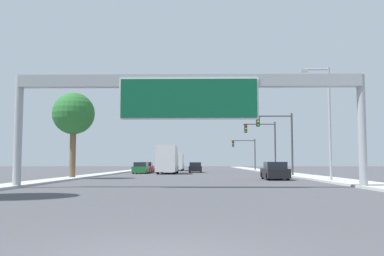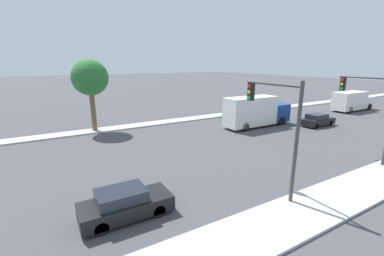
% 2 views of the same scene
% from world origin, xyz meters
% --- Properties ---
extents(median_strip_left, '(2.00, 120.00, 0.15)m').
position_xyz_m(median_strip_left, '(-10.75, 60.00, 0.07)').
color(median_strip_left, '#B5B5B5').
rests_on(median_strip_left, ground).
extents(car_mid_center, '(1.85, 4.35, 1.46)m').
position_xyz_m(car_mid_center, '(0.00, 55.24, 0.69)').
color(car_mid_center, black).
rests_on(car_mid_center, ground).
extents(car_far_left, '(1.85, 4.44, 1.51)m').
position_xyz_m(car_far_left, '(7.00, 29.90, 0.71)').
color(car_far_left, black).
rests_on(car_far_left, ground).
extents(car_near_left, '(1.80, 4.54, 1.49)m').
position_xyz_m(car_near_left, '(-7.00, 54.78, 0.70)').
color(car_near_left, red).
rests_on(car_near_left, ground).
extents(car_near_right, '(1.83, 4.45, 1.48)m').
position_xyz_m(car_near_right, '(-7.00, 49.07, 0.70)').
color(car_near_right, '#1E662D').
rests_on(car_near_right, ground).
extents(truck_box_primary, '(2.35, 8.79, 3.59)m').
position_xyz_m(truck_box_primary, '(-3.50, 48.52, 1.81)').
color(truck_box_primary, navy).
rests_on(truck_box_primary, ground).
extents(truck_box_secondary, '(2.43, 8.20, 3.01)m').
position_xyz_m(truck_box_secondary, '(-3.50, 68.97, 1.54)').
color(truck_box_secondary, white).
rests_on(truck_box_secondary, ground).
extents(traffic_light_near_intersection, '(3.93, 0.32, 6.60)m').
position_xyz_m(traffic_light_near_intersection, '(9.07, 38.00, 4.39)').
color(traffic_light_near_intersection, '#3D3D3F').
rests_on(traffic_light_near_intersection, ground).
extents(traffic_light_mid_block, '(4.14, 0.32, 6.64)m').
position_xyz_m(traffic_light_mid_block, '(9.00, 48.00, 4.43)').
color(traffic_light_mid_block, '#3D3D3F').
rests_on(traffic_light_mid_block, ground).
extents(palm_tree_background, '(3.79, 3.79, 7.78)m').
position_xyz_m(palm_tree_background, '(-10.80, 31.62, 5.80)').
color(palm_tree_background, brown).
rests_on(palm_tree_background, ground).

